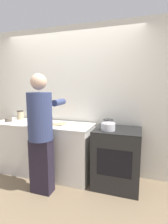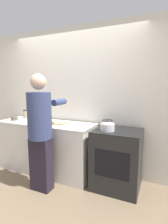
% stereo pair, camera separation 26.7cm
% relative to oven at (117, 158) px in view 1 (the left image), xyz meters
% --- Properties ---
extents(ground_plane, '(12.00, 12.00, 0.00)m').
position_rel_oven_xyz_m(ground_plane, '(-0.92, -0.30, -0.46)').
color(ground_plane, '#7A664C').
extents(wall_back, '(8.00, 0.05, 2.60)m').
position_rel_oven_xyz_m(wall_back, '(-0.92, 0.37, 0.84)').
color(wall_back, silver).
rests_on(wall_back, ground_plane).
extents(counter, '(1.78, 0.62, 0.91)m').
position_rel_oven_xyz_m(counter, '(-1.31, -0.00, 0.00)').
color(counter, silver).
rests_on(counter, ground_plane).
extents(oven, '(0.70, 0.60, 0.91)m').
position_rel_oven_xyz_m(oven, '(0.00, 0.00, 0.00)').
color(oven, black).
rests_on(oven, ground_plane).
extents(person, '(0.39, 0.63, 1.73)m').
position_rel_oven_xyz_m(person, '(-1.02, -0.51, 0.48)').
color(person, '#241E2C').
rests_on(person, ground_plane).
extents(cutting_board, '(0.37, 0.23, 0.02)m').
position_rel_oven_xyz_m(cutting_board, '(-1.07, 0.02, 0.47)').
color(cutting_board, tan).
rests_on(cutting_board, counter).
extents(knife, '(0.23, 0.12, 0.01)m').
position_rel_oven_xyz_m(knife, '(-1.10, -0.00, 0.48)').
color(knife, silver).
rests_on(knife, cutting_board).
extents(kettle, '(0.21, 0.21, 0.16)m').
position_rel_oven_xyz_m(kettle, '(-0.13, -0.10, 0.52)').
color(kettle, silver).
rests_on(kettle, oven).
extents(bowl_prep, '(0.12, 0.12, 0.07)m').
position_rel_oven_xyz_m(bowl_prep, '(-1.96, -0.08, 0.49)').
color(bowl_prep, brown).
rests_on(bowl_prep, counter).
extents(canister_jar, '(0.13, 0.13, 0.17)m').
position_rel_oven_xyz_m(canister_jar, '(-1.90, 0.18, 0.54)').
color(canister_jar, tan).
rests_on(canister_jar, counter).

